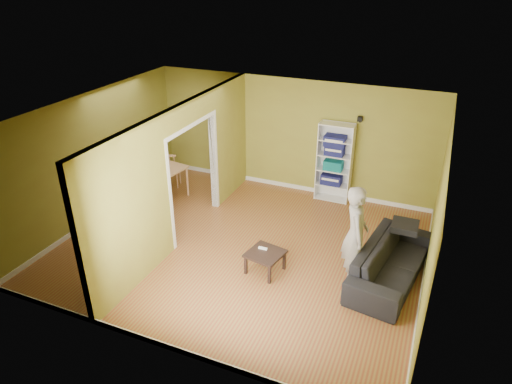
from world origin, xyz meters
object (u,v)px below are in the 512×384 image
(person, at_px, (356,227))
(chair_near, at_px, (144,189))
(sofa, at_px, (392,257))
(chair_far, at_px, (172,169))
(dining_table, at_px, (158,169))
(chair_left, at_px, (134,171))
(bookshelf, at_px, (335,162))
(coffee_table, at_px, (265,255))

(person, xyz_separation_m, chair_near, (-4.66, 0.70, -0.54))
(sofa, height_order, chair_near, chair_near)
(chair_near, relative_size, chair_far, 1.07)
(dining_table, bearing_deg, chair_far, 90.36)
(chair_left, bearing_deg, chair_near, 31.42)
(sofa, distance_m, chair_far, 5.57)
(bookshelf, distance_m, chair_far, 3.81)
(chair_left, distance_m, chair_far, 0.87)
(sofa, bearing_deg, chair_left, 87.75)
(coffee_table, bearing_deg, bookshelf, 83.03)
(chair_left, distance_m, chair_near, 1.04)
(person, relative_size, chair_far, 2.32)
(sofa, xyz_separation_m, chair_near, (-5.27, 0.47, 0.04))
(coffee_table, distance_m, dining_table, 3.75)
(sofa, bearing_deg, bookshelf, 41.80)
(person, distance_m, chair_near, 4.75)
(chair_near, bearing_deg, dining_table, 108.09)
(person, distance_m, coffee_table, 1.62)
(coffee_table, xyz_separation_m, chair_near, (-3.26, 1.12, 0.14))
(coffee_table, relative_size, dining_table, 0.49)
(person, height_order, chair_far, person)
(sofa, relative_size, chair_far, 2.60)
(sofa, bearing_deg, chair_far, 81.31)
(bookshelf, distance_m, chair_left, 4.62)
(coffee_table, height_order, chair_left, chair_left)
(person, xyz_separation_m, chair_far, (-4.71, 1.90, -0.57))
(bookshelf, height_order, chair_left, bookshelf)
(bookshelf, relative_size, chair_left, 1.93)
(dining_table, xyz_separation_m, chair_far, (-0.00, 0.57, -0.22))
(sofa, relative_size, person, 1.12)
(person, distance_m, bookshelf, 2.92)
(coffee_table, xyz_separation_m, chair_far, (-3.30, 2.32, 0.10))
(bookshelf, xyz_separation_m, dining_table, (-3.68, -1.40, -0.24))
(person, relative_size, coffee_table, 3.48)
(person, xyz_separation_m, chair_left, (-5.42, 1.40, -0.54))
(chair_left, bearing_deg, chair_far, 109.20)
(sofa, bearing_deg, dining_table, 87.05)
(sofa, distance_m, dining_table, 5.43)
(sofa, relative_size, chair_left, 2.43)
(coffee_table, relative_size, chair_far, 0.67)
(chair_near, bearing_deg, sofa, 9.23)
(chair_near, xyz_separation_m, chair_far, (-0.05, 1.20, -0.03))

